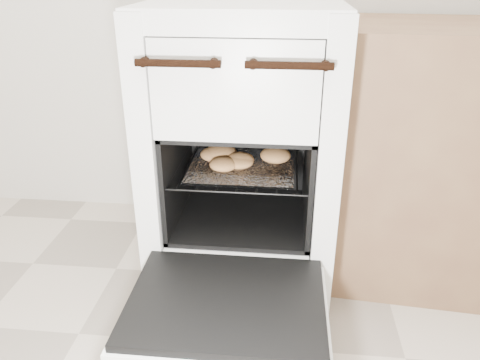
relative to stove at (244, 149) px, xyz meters
name	(u,v)px	position (x,y,z in m)	size (l,w,h in m)	color
stove	(244,149)	(0.00, 0.00, 0.00)	(0.62, 0.69, 0.95)	white
oven_door	(226,304)	(0.00, -0.52, -0.26)	(0.55, 0.43, 0.04)	black
oven_rack	(242,166)	(0.00, -0.07, -0.04)	(0.45, 0.43, 0.01)	black
foil_sheet	(242,167)	(0.00, -0.09, -0.03)	(0.35, 0.31, 0.01)	white
baked_rolls	(236,157)	(-0.02, -0.07, 0.00)	(0.34, 0.22, 0.05)	tan
counter	(468,157)	(0.78, 0.05, -0.02)	(0.89, 0.59, 0.89)	brown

